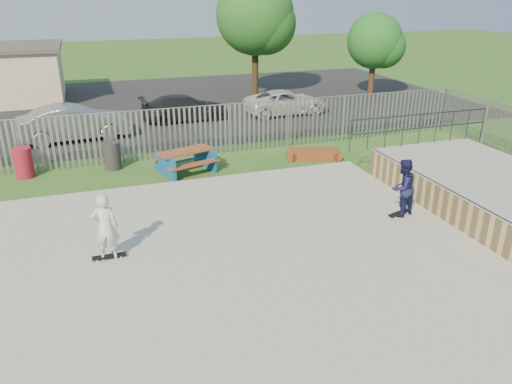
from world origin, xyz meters
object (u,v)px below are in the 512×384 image
object	(u,v)px
picnic_table	(186,161)
car_silver	(74,123)
tree_right	(375,41)
skater_white	(105,227)
car_dark	(185,108)
skater_navy	(402,188)
trash_bin_red	(23,163)
funbox	(314,154)
tree_mid	(255,16)
trash_bin_grey	(112,156)
car_white	(286,102)

from	to	relation	value
picnic_table	car_silver	world-z (taller)	car_silver
tree_right	skater_white	distance (m)	22.78
car_dark	tree_right	world-z (taller)	tree_right
skater_navy	picnic_table	bearing A→B (deg)	-67.57
car_silver	skater_white	bearing A→B (deg)	177.16
trash_bin_red	car_dark	distance (m)	9.43
funbox	car_dark	distance (m)	8.52
skater_navy	tree_mid	bearing A→B (deg)	-113.08
car_silver	trash_bin_grey	bearing A→B (deg)	-170.06
trash_bin_grey	skater_navy	bearing A→B (deg)	-43.67
car_silver	skater_white	xyz separation A→B (m)	(0.73, -11.58, 0.21)
car_dark	tree_right	distance (m)	12.39
car_white	skater_white	xyz separation A→B (m)	(-9.97, -13.22, 0.36)
car_silver	car_dark	distance (m)	5.64
car_white	trash_bin_red	bearing A→B (deg)	114.99
funbox	car_silver	distance (m)	10.61
car_dark	tree_mid	distance (m)	8.13
trash_bin_grey	tree_mid	xyz separation A→B (m)	(9.30, 10.98, 4.26)
car_white	skater_navy	size ratio (longest dim) A/B	2.63
car_silver	tree_mid	bearing A→B (deg)	-64.77
tree_mid	car_silver	bearing A→B (deg)	-148.33
trash_bin_red	tree_right	size ratio (longest dim) A/B	0.22
trash_bin_grey	tree_right	size ratio (longest dim) A/B	0.21
tree_right	car_silver	bearing A→B (deg)	-167.01
car_dark	car_white	bearing A→B (deg)	-95.21
car_dark	tree_mid	world-z (taller)	tree_mid
trash_bin_grey	car_white	distance (m)	11.19
funbox	skater_white	size ratio (longest dim) A/B	1.15
tree_mid	skater_navy	world-z (taller)	tree_mid
car_silver	tree_right	world-z (taller)	tree_right
tree_mid	tree_right	world-z (taller)	tree_mid
tree_right	picnic_table	bearing A→B (deg)	-144.30
picnic_table	car_dark	xyz separation A→B (m)	(1.47, 7.62, 0.23)
funbox	skater_white	world-z (taller)	skater_white
trash_bin_red	car_silver	size ratio (longest dim) A/B	0.23
picnic_table	car_silver	xyz separation A→B (m)	(-3.81, 5.65, 0.37)
tree_right	skater_white	bearing A→B (deg)	-136.67
skater_white	tree_right	bearing A→B (deg)	-126.01
trash_bin_red	tree_mid	bearing A→B (deg)	41.40
picnic_table	trash_bin_grey	size ratio (longest dim) A/B	2.30
car_dark	tree_mid	bearing A→B (deg)	-51.03
trash_bin_grey	skater_white	distance (m)	7.18
trash_bin_grey	tree_mid	world-z (taller)	tree_mid
picnic_table	skater_navy	size ratio (longest dim) A/B	1.39
tree_mid	skater_navy	bearing A→B (deg)	-95.39
skater_navy	funbox	bearing A→B (deg)	-108.00
funbox	trash_bin_red	world-z (taller)	trash_bin_red
trash_bin_red	tree_mid	world-z (taller)	tree_mid
car_white	skater_navy	xyz separation A→B (m)	(-1.81, -13.31, 0.36)
car_silver	skater_white	world-z (taller)	skater_white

